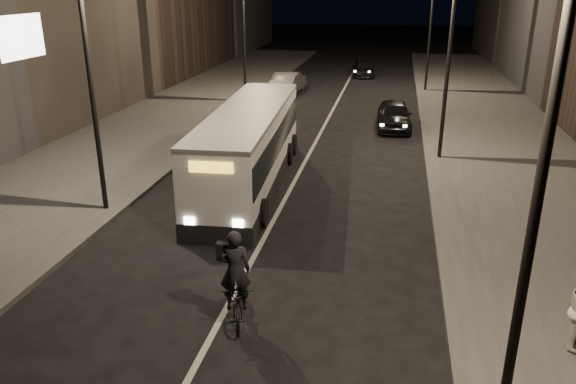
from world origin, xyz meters
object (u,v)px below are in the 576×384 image
at_px(car_mid, 288,82).
at_px(car_far, 364,69).
at_px(streetlight_left_near, 94,47).
at_px(streetlight_right_mid, 445,31).
at_px(streetlight_left_far, 248,14).
at_px(car_near, 394,115).
at_px(streetlight_right_near, 528,129).
at_px(streetlight_right_far, 428,11).
at_px(city_bus, 249,144).
at_px(cyclist_on_bicycle, 238,290).

bearing_deg(car_mid, car_far, -115.94).
height_order(streetlight_left_near, car_mid, streetlight_left_near).
relative_size(streetlight_right_mid, streetlight_left_far, 1.00).
height_order(streetlight_right_mid, car_near, streetlight_right_mid).
height_order(streetlight_left_far, car_far, streetlight_left_far).
distance_m(streetlight_left_near, car_mid, 22.42).
height_order(streetlight_right_near, car_far, streetlight_right_near).
xyz_separation_m(streetlight_right_far, car_near, (-1.73, -10.79, -4.65)).
xyz_separation_m(streetlight_right_mid, car_far, (-4.35, 22.16, -4.78)).
relative_size(city_bus, car_far, 2.72).
relative_size(streetlight_right_mid, car_near, 1.94).
xyz_separation_m(city_bus, cyclist_on_bicycle, (2.00, -8.84, -0.81)).
bearing_deg(streetlight_right_near, streetlight_right_far, 90.00).
xyz_separation_m(cyclist_on_bicycle, car_mid, (-4.00, 27.12, -0.02)).
height_order(streetlight_right_far, streetlight_left_near, same).
relative_size(streetlight_right_far, city_bus, 0.75).
height_order(streetlight_right_mid, city_bus, streetlight_right_mid).
bearing_deg(cyclist_on_bicycle, streetlight_left_near, 122.18).
distance_m(cyclist_on_bicycle, car_far, 35.41).
bearing_deg(city_bus, streetlight_right_near, -62.46).
xyz_separation_m(streetlight_right_near, city_bus, (-6.93, 11.58, -3.79)).
xyz_separation_m(streetlight_left_near, car_far, (6.31, 30.16, -4.78)).
distance_m(streetlight_left_far, car_mid, 6.27).
distance_m(streetlight_left_far, car_far, 14.51).
bearing_deg(car_far, streetlight_left_far, -125.02).
bearing_deg(cyclist_on_bicycle, streetlight_right_near, -44.42).
bearing_deg(car_far, streetlight_right_mid, -86.47).
bearing_deg(streetlight_right_near, cyclist_on_bicycle, 150.89).
relative_size(streetlight_left_far, car_near, 1.94).
relative_size(streetlight_left_far, cyclist_on_bicycle, 3.58).
bearing_deg(streetlight_left_near, car_mid, 85.47).
xyz_separation_m(streetlight_right_far, city_bus, (-6.93, -20.42, -3.79)).
bearing_deg(city_bus, streetlight_left_near, -139.51).
bearing_deg(car_mid, car_near, 132.74).
bearing_deg(streetlight_left_near, streetlight_right_far, 66.04).
height_order(city_bus, car_mid, city_bus).
bearing_deg(cyclist_on_bicycle, car_near, 64.85).
height_order(streetlight_right_far, cyclist_on_bicycle, streetlight_right_far).
relative_size(streetlight_right_near, car_far, 2.04).
height_order(streetlight_right_mid, car_mid, streetlight_right_mid).
distance_m(streetlight_right_near, streetlight_right_mid, 16.00).
bearing_deg(car_mid, streetlight_right_mid, 125.76).
relative_size(streetlight_right_mid, car_far, 2.04).
height_order(streetlight_left_near, city_bus, streetlight_left_near).
distance_m(streetlight_right_near, streetlight_left_far, 28.10).
bearing_deg(streetlight_right_mid, car_far, 101.12).
relative_size(streetlight_left_far, city_bus, 0.75).
height_order(streetlight_left_far, car_near, streetlight_left_far).
height_order(streetlight_right_mid, streetlight_left_near, same).
bearing_deg(streetlight_left_far, car_near, -28.18).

